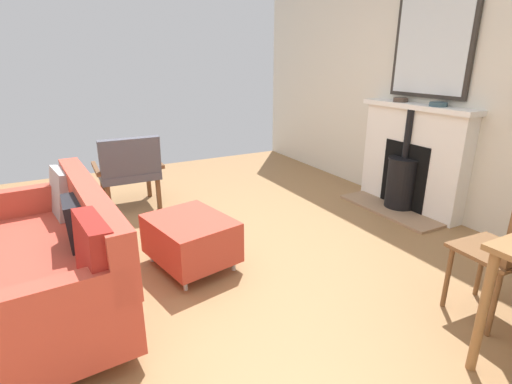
# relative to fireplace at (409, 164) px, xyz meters

# --- Properties ---
(ground_plane) EXTENTS (5.43, 6.11, 0.01)m
(ground_plane) POSITION_rel_fireplace_xyz_m (2.53, -0.03, -0.50)
(ground_plane) COLOR olive
(wall_left) EXTENTS (0.12, 6.11, 2.79)m
(wall_left) POSITION_rel_fireplace_xyz_m (-0.19, -0.03, 0.89)
(wall_left) COLOR beige
(wall_left) RESTS_ON ground
(fireplace) EXTENTS (0.54, 1.32, 1.13)m
(fireplace) POSITION_rel_fireplace_xyz_m (0.00, 0.00, 0.00)
(fireplace) COLOR #9E7A5B
(fireplace) RESTS_ON ground
(mirror_over_mantel) EXTENTS (0.04, 0.90, 0.99)m
(mirror_over_mantel) POSITION_rel_fireplace_xyz_m (-0.10, 0.00, 1.18)
(mirror_over_mantel) COLOR #2D2823
(mantel_bowl_near) EXTENTS (0.15, 0.15, 0.05)m
(mantel_bowl_near) POSITION_rel_fireplace_xyz_m (-0.01, -0.23, 0.66)
(mantel_bowl_near) COLOR #47382D
(mantel_bowl_near) RESTS_ON fireplace
(mantel_bowl_far) EXTENTS (0.17, 0.17, 0.04)m
(mantel_bowl_far) POSITION_rel_fireplace_xyz_m (-0.01, 0.24, 0.65)
(mantel_bowl_far) COLOR #334C56
(mantel_bowl_far) RESTS_ON fireplace
(sofa) EXTENTS (0.91, 1.76, 0.82)m
(sofa) POSITION_rel_fireplace_xyz_m (3.45, 0.22, -0.15)
(sofa) COLOR #B2B2B7
(sofa) RESTS_ON ground
(ottoman) EXTENTS (0.66, 0.76, 0.41)m
(ottoman) POSITION_rel_fireplace_xyz_m (2.50, 0.11, -0.25)
(ottoman) COLOR #B2B2B7
(ottoman) RESTS_ON ground
(armchair_accent) EXTENTS (0.69, 0.60, 0.82)m
(armchair_accent) POSITION_rel_fireplace_xyz_m (2.66, -1.38, -0.03)
(armchair_accent) COLOR brown
(armchair_accent) RESTS_ON ground
(dining_chair_near_fireplace) EXTENTS (0.42, 0.42, 0.90)m
(dining_chair_near_fireplace) POSITION_rel_fireplace_xyz_m (1.06, 1.67, 0.03)
(dining_chair_near_fireplace) COLOR brown
(dining_chair_near_fireplace) RESTS_ON ground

